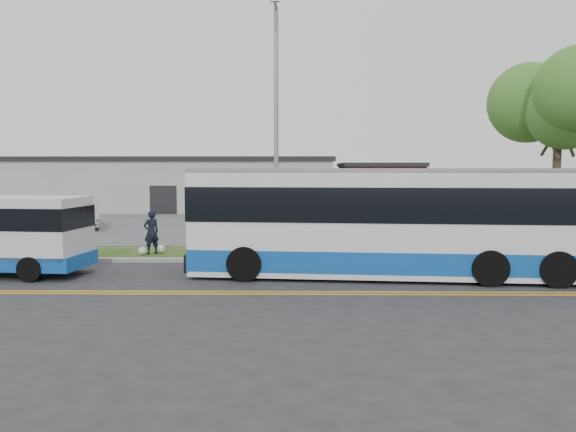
{
  "coord_description": "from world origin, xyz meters",
  "views": [
    {
      "loc": [
        3.74,
        -19.19,
        3.4
      ],
      "look_at": [
        3.47,
        2.36,
        1.6
      ],
      "focal_mm": 35.0,
      "sensor_mm": 36.0,
      "label": 1
    }
  ],
  "objects_px": {
    "streetlight_near": "(276,122)",
    "parked_car_b": "(73,216)",
    "pedestrian": "(151,232)",
    "parked_car_a": "(83,216)",
    "shuttle_bus": "(1,233)",
    "transit_bus": "(386,222)",
    "tree_east": "(560,97)"
  },
  "relations": [
    {
      "from": "parked_car_a",
      "to": "parked_car_b",
      "type": "xyz_separation_m",
      "value": [
        -0.92,
        0.89,
        -0.05
      ]
    },
    {
      "from": "tree_east",
      "to": "pedestrian",
      "type": "height_order",
      "value": "tree_east"
    },
    {
      "from": "tree_east",
      "to": "shuttle_bus",
      "type": "bearing_deg",
      "value": -167.42
    },
    {
      "from": "streetlight_near",
      "to": "pedestrian",
      "type": "relative_size",
      "value": 5.56
    },
    {
      "from": "parked_car_b",
      "to": "shuttle_bus",
      "type": "bearing_deg",
      "value": -78.08
    },
    {
      "from": "streetlight_near",
      "to": "parked_car_b",
      "type": "relative_size",
      "value": 2.14
    },
    {
      "from": "transit_bus",
      "to": "pedestrian",
      "type": "xyz_separation_m",
      "value": [
        -8.49,
        3.87,
        -0.78
      ]
    },
    {
      "from": "shuttle_bus",
      "to": "transit_bus",
      "type": "distance_m",
      "value": 12.36
    },
    {
      "from": "parked_car_b",
      "to": "pedestrian",
      "type": "bearing_deg",
      "value": -56.48
    },
    {
      "from": "streetlight_near",
      "to": "shuttle_bus",
      "type": "relative_size",
      "value": 1.41
    },
    {
      "from": "parked_car_a",
      "to": "shuttle_bus",
      "type": "bearing_deg",
      "value": -103.5
    },
    {
      "from": "transit_bus",
      "to": "pedestrian",
      "type": "distance_m",
      "value": 9.36
    },
    {
      "from": "transit_bus",
      "to": "tree_east",
      "type": "bearing_deg",
      "value": 36.13
    },
    {
      "from": "streetlight_near",
      "to": "parked_car_a",
      "type": "distance_m",
      "value": 15.07
    },
    {
      "from": "parked_car_a",
      "to": "parked_car_b",
      "type": "relative_size",
      "value": 0.95
    },
    {
      "from": "shuttle_bus",
      "to": "tree_east",
      "type": "bearing_deg",
      "value": 18.5
    },
    {
      "from": "streetlight_near",
      "to": "transit_bus",
      "type": "distance_m",
      "value": 6.54
    },
    {
      "from": "tree_east",
      "to": "pedestrian",
      "type": "relative_size",
      "value": 4.87
    },
    {
      "from": "transit_bus",
      "to": "pedestrian",
      "type": "bearing_deg",
      "value": 160.59
    },
    {
      "from": "streetlight_near",
      "to": "transit_bus",
      "type": "bearing_deg",
      "value": -48.91
    },
    {
      "from": "streetlight_near",
      "to": "shuttle_bus",
      "type": "xyz_separation_m",
      "value": [
        -8.72,
        -4.13,
        -3.89
      ]
    },
    {
      "from": "shuttle_bus",
      "to": "parked_car_a",
      "type": "relative_size",
      "value": 1.6
    },
    {
      "from": "shuttle_bus",
      "to": "pedestrian",
      "type": "height_order",
      "value": "shuttle_bus"
    },
    {
      "from": "parked_car_b",
      "to": "streetlight_near",
      "type": "bearing_deg",
      "value": -41.09
    },
    {
      "from": "streetlight_near",
      "to": "parked_car_b",
      "type": "xyz_separation_m",
      "value": [
        -12.04,
        10.04,
        -4.49
      ]
    },
    {
      "from": "streetlight_near",
      "to": "parked_car_a",
      "type": "bearing_deg",
      "value": 140.56
    },
    {
      "from": "streetlight_near",
      "to": "pedestrian",
      "type": "distance_m",
      "value": 6.48
    },
    {
      "from": "shuttle_bus",
      "to": "parked_car_b",
      "type": "distance_m",
      "value": 14.57
    },
    {
      "from": "parked_car_b",
      "to": "parked_car_a",
      "type": "bearing_deg",
      "value": -45.49
    },
    {
      "from": "shuttle_bus",
      "to": "parked_car_b",
      "type": "height_order",
      "value": "shuttle_bus"
    },
    {
      "from": "shuttle_bus",
      "to": "parked_car_b",
      "type": "bearing_deg",
      "value": 109.11
    },
    {
      "from": "tree_east",
      "to": "parked_car_b",
      "type": "distance_m",
      "value": 25.61
    }
  ]
}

